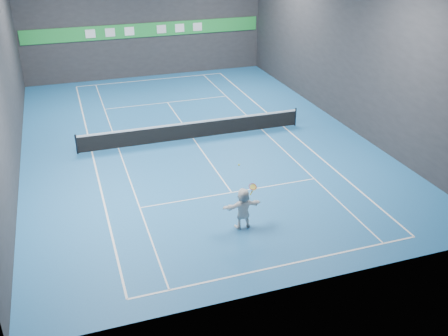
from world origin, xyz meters
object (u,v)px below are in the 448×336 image
object	(u,v)px
player	(243,208)
tennis_ball	(239,165)
tennis_net	(193,130)
tennis_racket	(253,188)

from	to	relation	value
player	tennis_ball	size ratio (longest dim) A/B	24.22
player	tennis_net	bearing A→B (deg)	-93.72
tennis_net	player	bearing A→B (deg)	-93.14
player	tennis_net	world-z (taller)	player
player	tennis_racket	xyz separation A→B (m)	(0.39, 0.05, 0.82)
tennis_net	tennis_racket	xyz separation A→B (m)	(-0.11, -9.08, 1.13)
player	tennis_racket	world-z (taller)	tennis_racket
player	tennis_racket	distance (m)	0.91
player	tennis_ball	world-z (taller)	tennis_ball
tennis_net	tennis_ball	bearing A→B (deg)	-94.39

